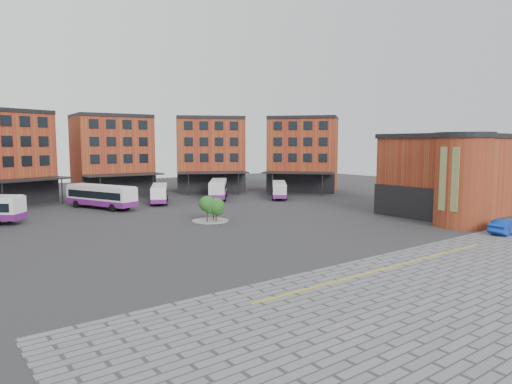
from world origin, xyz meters
TOP-DOWN VIEW (x-y plane):
  - ground at (0.00, 0.00)m, footprint 160.00×160.00m
  - paving_zone at (2.00, -22.00)m, footprint 50.00×22.00m
  - yellow_line at (2.00, -14.00)m, footprint 26.00×0.15m
  - main_building at (-4.77, 38.25)m, footprint 94.14×42.48m
  - east_building at (28.70, -3.06)m, footprint 17.40×15.40m
  - tree_island at (2.01, 11.47)m, footprint 4.40×4.40m
  - bus_c at (-4.93, 30.72)m, footprint 6.98×12.19m
  - bus_d at (4.50, 31.53)m, footprint 6.58×10.00m
  - bus_e at (14.80, 30.48)m, footprint 8.54×10.64m
  - bus_f at (23.70, 24.99)m, footprint 7.86×9.04m
  - blue_car at (22.60, -13.21)m, footprint 4.83×1.78m

SIDE VIEW (x-z plane):
  - ground at x=0.00m, z-range 0.00..0.00m
  - paving_zone at x=2.00m, z-range 0.00..0.02m
  - yellow_line at x=2.00m, z-range 0.02..0.04m
  - blue_car at x=22.60m, z-range 0.00..1.58m
  - bus_f at x=23.70m, z-range 0.11..2.87m
  - bus_d at x=4.50m, z-range 0.12..2.94m
  - bus_e at x=14.80m, z-range 0.13..3.29m
  - tree_island at x=2.01m, z-range 0.15..3.36m
  - bus_c at x=-4.93m, z-range 0.14..3.53m
  - east_building at x=28.70m, z-range -0.01..10.59m
  - main_building at x=-4.77m, z-range -0.07..14.53m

